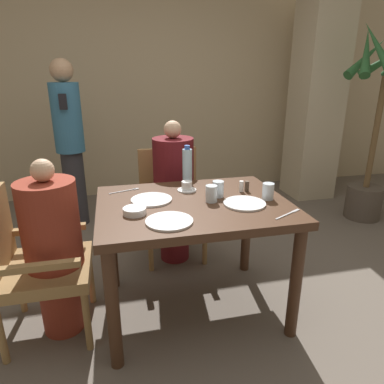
# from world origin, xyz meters

# --- Properties ---
(ground_plane) EXTENTS (16.00, 16.00, 0.00)m
(ground_plane) POSITION_xyz_m (0.00, 0.00, 0.00)
(ground_plane) COLOR #60564C
(wall_back) EXTENTS (8.00, 0.06, 2.80)m
(wall_back) POSITION_xyz_m (0.00, 2.53, 1.40)
(wall_back) COLOR tan
(wall_back) RESTS_ON ground_plane
(pillar_stone) EXTENTS (0.50, 0.50, 2.70)m
(pillar_stone) POSITION_xyz_m (1.98, 1.92, 1.35)
(pillar_stone) COLOR #BCAD8E
(pillar_stone) RESTS_ON ground_plane
(dining_table) EXTENTS (1.14, 0.87, 0.76)m
(dining_table) POSITION_xyz_m (0.00, 0.00, 0.65)
(dining_table) COLOR #422819
(dining_table) RESTS_ON ground_plane
(chair_left_side) EXTENTS (0.51, 0.51, 0.89)m
(chair_left_side) POSITION_xyz_m (-0.96, 0.00, 0.49)
(chair_left_side) COLOR olive
(chair_left_side) RESTS_ON ground_plane
(diner_in_left_chair) EXTENTS (0.32, 0.32, 1.07)m
(diner_in_left_chair) POSITION_xyz_m (-0.82, 0.00, 0.55)
(diner_in_left_chair) COLOR maroon
(diner_in_left_chair) RESTS_ON ground_plane
(chair_far_side) EXTENTS (0.51, 0.51, 0.89)m
(chair_far_side) POSITION_xyz_m (0.00, 0.83, 0.49)
(chair_far_side) COLOR olive
(chair_far_side) RESTS_ON ground_plane
(diner_in_far_chair) EXTENTS (0.32, 0.32, 1.16)m
(diner_in_far_chair) POSITION_xyz_m (-0.00, 0.69, 0.60)
(diner_in_far_chair) COLOR #5B1419
(diner_in_far_chair) RESTS_ON ground_plane
(standing_host) EXTENTS (0.28, 0.31, 1.63)m
(standing_host) POSITION_xyz_m (-0.86, 1.63, 0.88)
(standing_host) COLOR #2D2D33
(standing_host) RESTS_ON ground_plane
(potted_palm) EXTENTS (0.74, 0.70, 1.99)m
(potted_palm) POSITION_xyz_m (2.16, 1.09, 0.88)
(potted_palm) COLOR #4C4238
(potted_palm) RESTS_ON ground_plane
(plate_main_left) EXTENTS (0.25, 0.25, 0.01)m
(plate_main_left) POSITION_xyz_m (-0.24, 0.09, 0.77)
(plate_main_left) COLOR white
(plate_main_left) RESTS_ON dining_table
(plate_main_right) EXTENTS (0.25, 0.25, 0.01)m
(plate_main_right) POSITION_xyz_m (0.29, -0.10, 0.77)
(plate_main_right) COLOR white
(plate_main_right) RESTS_ON dining_table
(plate_dessert_center) EXTENTS (0.25, 0.25, 0.01)m
(plate_dessert_center) POSITION_xyz_m (-0.19, -0.26, 0.77)
(plate_dessert_center) COLOR white
(plate_dessert_center) RESTS_ON dining_table
(teacup_with_saucer) EXTENTS (0.13, 0.13, 0.06)m
(teacup_with_saucer) POSITION_xyz_m (0.01, 0.22, 0.79)
(teacup_with_saucer) COLOR white
(teacup_with_saucer) RESTS_ON dining_table
(bowl_small) EXTENTS (0.13, 0.13, 0.04)m
(bowl_small) POSITION_xyz_m (-0.36, -0.11, 0.78)
(bowl_small) COLOR white
(bowl_small) RESTS_ON dining_table
(water_bottle) EXTENTS (0.07, 0.07, 0.27)m
(water_bottle) POSITION_xyz_m (0.04, 0.38, 0.89)
(water_bottle) COLOR #A3C6DB
(water_bottle) RESTS_ON dining_table
(glass_tall_near) EXTENTS (0.07, 0.07, 0.10)m
(glass_tall_near) POSITION_xyz_m (0.46, -0.05, 0.81)
(glass_tall_near) COLOR silver
(glass_tall_near) RESTS_ON dining_table
(glass_tall_mid) EXTENTS (0.07, 0.07, 0.10)m
(glass_tall_mid) POSITION_xyz_m (0.11, -0.01, 0.81)
(glass_tall_mid) COLOR silver
(glass_tall_mid) RESTS_ON dining_table
(glass_tall_far) EXTENTS (0.07, 0.07, 0.10)m
(glass_tall_far) POSITION_xyz_m (0.17, 0.06, 0.81)
(glass_tall_far) COLOR silver
(glass_tall_far) RESTS_ON dining_table
(salt_shaker) EXTENTS (0.03, 0.03, 0.07)m
(salt_shaker) POSITION_xyz_m (0.35, 0.12, 0.80)
(salt_shaker) COLOR white
(salt_shaker) RESTS_ON dining_table
(pepper_shaker) EXTENTS (0.03, 0.03, 0.07)m
(pepper_shaker) POSITION_xyz_m (0.39, 0.12, 0.79)
(pepper_shaker) COLOR #4C3D2D
(pepper_shaker) RESTS_ON dining_table
(fork_beside_plate) EXTENTS (0.20, 0.08, 0.00)m
(fork_beside_plate) POSITION_xyz_m (-0.38, 0.30, 0.76)
(fork_beside_plate) COLOR silver
(fork_beside_plate) RESTS_ON dining_table
(knife_beside_plate) EXTENTS (0.20, 0.11, 0.00)m
(knife_beside_plate) POSITION_xyz_m (0.47, -0.30, 0.76)
(knife_beside_plate) COLOR silver
(knife_beside_plate) RESTS_ON dining_table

